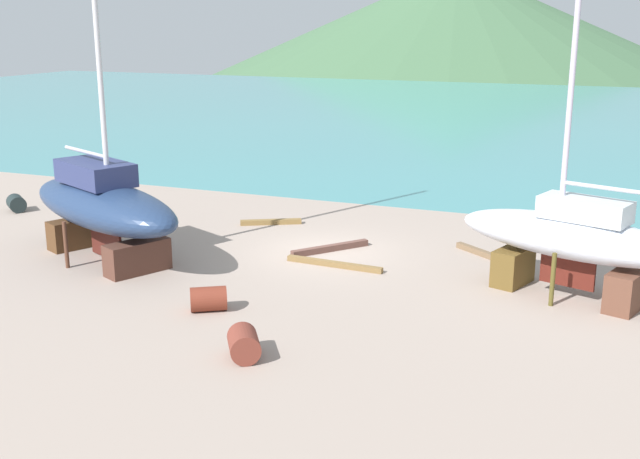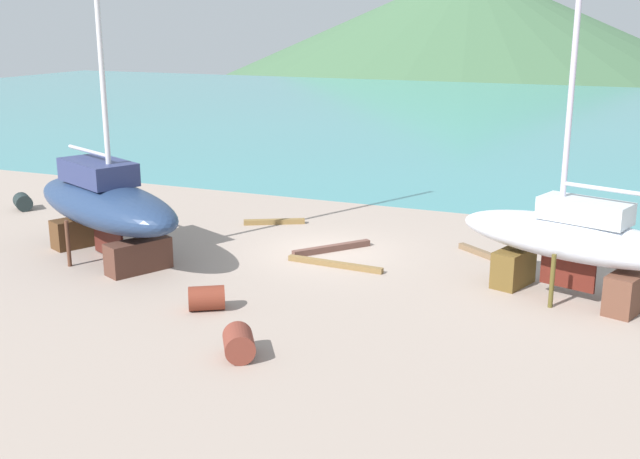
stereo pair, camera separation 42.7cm
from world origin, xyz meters
name	(u,v)px [view 1 (the left image)]	position (x,y,z in m)	size (l,w,h in m)	color
ground_plane	(261,298)	(0.00, -4.47, 0.00)	(44.41, 44.41, 0.00)	#A49184
sea_water	(507,117)	(0.00, 37.39, 0.00)	(129.52, 61.51, 0.01)	teal
headland_hill	(454,62)	(-19.61, 109.34, 0.00)	(141.97, 141.97, 30.46)	#446A46
sailboat_mid_port	(571,238)	(7.44, -1.37, 1.59)	(6.36, 3.51, 10.00)	brown
sailboat_large_starboard	(103,204)	(-5.87, -3.07, 1.70)	(7.54, 5.19, 12.89)	#513025
barrel_rust_mid	(562,244)	(7.00, 2.17, 0.42)	(0.60, 0.60, 0.85)	#2F2928
barrel_ochre	(208,299)	(-0.80, -5.77, 0.31)	(0.62, 0.62, 0.90)	maroon
barrel_by_slipway	(16,203)	(-12.76, 0.70, 0.31)	(0.61, 0.61, 0.81)	#1F2A2B
barrel_tipped_right	(89,215)	(-9.04, 0.20, 0.31)	(0.63, 0.63, 0.90)	brown
barrel_rust_far	(244,344)	(1.31, -7.98, 0.33)	(0.66, 0.66, 0.91)	brown
timber_plank_near	(480,252)	(4.62, 1.51, 0.09)	(1.97, 0.19, 0.17)	brown
timber_long_aft	(330,248)	(0.18, 0.18, 0.10)	(2.72, 0.21, 0.19)	brown
timber_long_fore	(334,264)	(0.85, -1.26, 0.08)	(3.02, 0.18, 0.16)	brown
timber_short_cross	(271,222)	(-2.97, 2.49, 0.09)	(2.16, 0.23, 0.17)	olive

